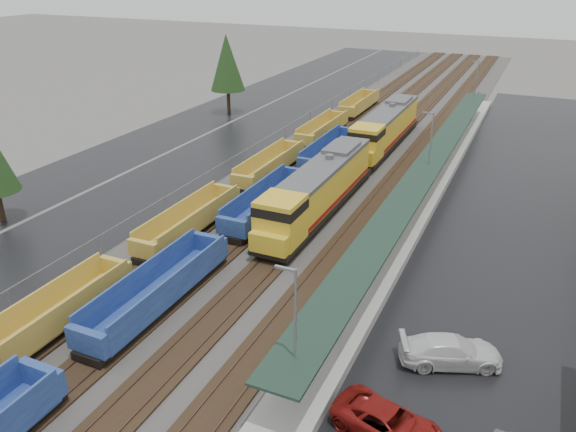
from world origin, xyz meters
name	(u,v)px	position (x,y,z in m)	size (l,w,h in m)	color
ballast_strip	(360,153)	(0.00, 60.00, 0.04)	(20.00, 160.00, 0.08)	#302D2B
trackbed	(360,152)	(0.00, 60.00, 0.16)	(14.60, 160.00, 0.22)	black
west_parking_lot	(245,137)	(-15.00, 60.00, 0.01)	(10.00, 160.00, 0.02)	black
west_road	(178,128)	(-25.00, 60.00, 0.01)	(9.00, 160.00, 0.02)	black
east_commuter_lot	(534,214)	(19.00, 50.00, 0.01)	(16.00, 100.00, 0.02)	black
station_platform	(426,190)	(9.50, 50.01, 0.73)	(3.00, 80.00, 8.00)	#9E9B93
chainlink_fence	(279,133)	(-9.50, 58.44, 1.61)	(0.08, 160.04, 2.02)	gray
tree_west_far	(227,62)	(-23.00, 70.00, 7.12)	(4.84, 4.84, 11.00)	#332316
locomotive_lead	(317,191)	(2.00, 41.59, 2.47)	(3.12, 20.56, 4.65)	black
locomotive_trail	(385,128)	(2.00, 62.59, 2.47)	(3.12, 20.56, 4.65)	black
well_string_yellow	(190,222)	(-6.00, 34.33, 1.10)	(2.44, 100.12, 2.16)	#B09C30
well_string_blue	(158,291)	(-2.00, 24.78, 1.16)	(2.64, 75.25, 2.34)	navy
parked_car_east_b	(389,424)	(14.06, 20.35, 0.74)	(5.36, 2.47, 1.49)	maroon
parked_car_east_c	(451,351)	(15.74, 26.80, 0.80)	(5.52, 2.24, 1.60)	silver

